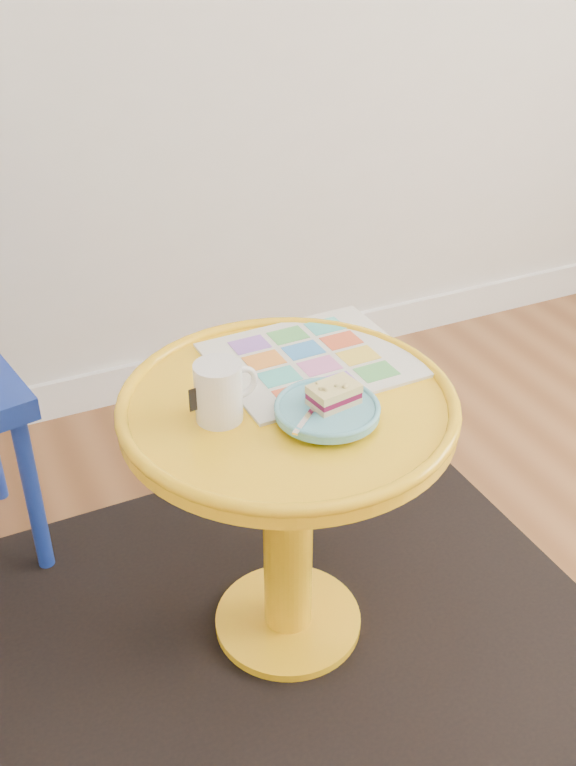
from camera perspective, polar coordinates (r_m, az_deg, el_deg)
name	(u,v)px	position (r m, az deg, el deg)	size (l,w,h in m)	color
rug	(288,624)	(1.94, 0.00, -15.79)	(1.30, 1.10, 0.01)	black
side_table	(288,473)	(1.65, 0.00, -6.04)	(0.62, 0.62, 0.59)	yellow
newspaper	(311,360)	(1.68, 1.57, 1.58)	(0.37, 0.32, 0.01)	silver
mug	(220,390)	(1.49, -4.59, -0.47)	(0.12, 0.08, 0.11)	silver
plate	(327,410)	(1.50, 2.64, -1.85)	(0.19, 0.19, 0.02)	#5AAABF
cake_slice	(334,394)	(1.49, 3.09, -0.76)	(0.09, 0.07, 0.04)	#D3BC8C
fork	(313,410)	(1.48, 1.66, -1.83)	(0.12, 0.11, 0.00)	silver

